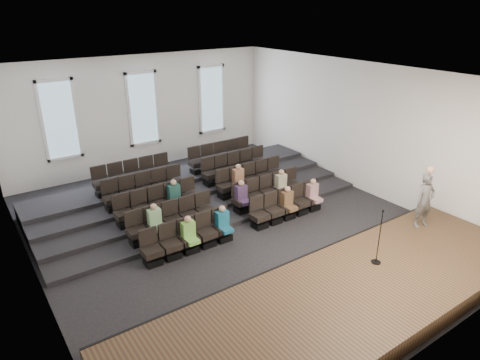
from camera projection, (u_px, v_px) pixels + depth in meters
name	position (u px, v px, depth m)	size (l,w,h in m)	color
ground	(232.00, 226.00, 14.43)	(14.00, 14.00, 0.00)	black
ceiling	(230.00, 75.00, 12.51)	(12.00, 14.00, 0.02)	white
wall_back	(143.00, 113.00, 18.80)	(12.00, 0.04, 5.00)	white
wall_front	(435.00, 256.00, 8.14)	(12.00, 0.04, 5.00)	white
wall_left	(23.00, 203.00, 10.30)	(0.04, 14.00, 5.00)	white
wall_right	(360.00, 127.00, 16.64)	(0.04, 14.00, 5.00)	white
stage	(347.00, 300.00, 10.46)	(11.80, 3.60, 0.50)	#4A3820
stage_lip	(298.00, 266.00, 11.80)	(11.80, 0.06, 0.52)	black
risers	(187.00, 190.00, 16.76)	(11.80, 4.80, 0.60)	black
seating_rows	(208.00, 192.00, 15.34)	(6.80, 4.70, 1.67)	black
windows	(143.00, 109.00, 18.67)	(8.44, 0.10, 3.24)	white
audience	(236.00, 200.00, 14.47)	(6.05, 2.64, 1.10)	#74B94A
speaker	(425.00, 201.00, 13.09)	(0.63, 0.41, 1.73)	#555250
mic_stand	(378.00, 247.00, 11.33)	(0.26, 0.26, 1.58)	black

